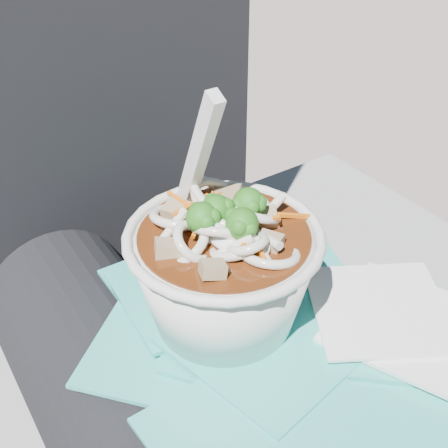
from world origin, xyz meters
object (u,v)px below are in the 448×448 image
person_body (182,316)px  udon_bowl (224,265)px  lap (229,392)px  plastic_bag (273,344)px

person_body → udon_bowl: bearing=-91.7°
lap → person_body: (0.00, 0.09, 0.03)m
udon_bowl → lap: bearing=-61.8°
udon_bowl → plastic_bag: bearing=-62.2°
person_body → udon_bowl: size_ratio=4.82×
plastic_bag → udon_bowl: 0.08m
person_body → plastic_bag: size_ratio=2.44×
lap → plastic_bag: bearing=-62.2°
lap → plastic_bag: (0.02, -0.04, 0.09)m
person_body → udon_bowl: 0.16m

